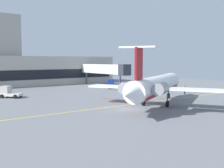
% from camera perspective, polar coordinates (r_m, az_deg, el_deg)
% --- Properties ---
extents(ground, '(120.00, 120.00, 0.11)m').
position_cam_1_polar(ground, '(38.53, 3.11, -5.23)').
color(ground, slate).
extents(jet_bridge_west, '(2.40, 19.60, 5.82)m').
position_cam_1_polar(jet_bridge_west, '(71.83, -1.49, 3.07)').
color(jet_bridge_west, silver).
rests_on(jet_bridge_west, ground).
extents(regional_jet, '(25.04, 19.64, 8.35)m').
position_cam_1_polar(regional_jet, '(41.31, 9.18, -0.30)').
color(regional_jet, white).
rests_on(regional_jet, ground).
extents(baggage_tug, '(3.79, 3.90, 2.14)m').
position_cam_1_polar(baggage_tug, '(53.16, -20.50, -1.63)').
color(baggage_tug, silver).
rests_on(baggage_tug, ground).
extents(pushback_tractor, '(4.00, 3.46, 2.29)m').
position_cam_1_polar(pushback_tractor, '(65.84, 0.27, -0.08)').
color(pushback_tractor, '#19389E').
rests_on(pushback_tractor, ground).
extents(marshaller, '(0.83, 0.34, 1.88)m').
position_cam_1_polar(marshaller, '(56.95, 14.76, -1.09)').
color(marshaller, '#191E33').
rests_on(marshaller, ground).
extents(safety_cone_bravo, '(0.47, 0.47, 0.55)m').
position_cam_1_polar(safety_cone_bravo, '(44.77, 4.30, -3.44)').
color(safety_cone_bravo, orange).
rests_on(safety_cone_bravo, ground).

